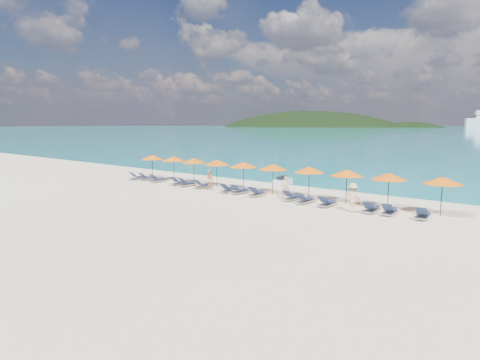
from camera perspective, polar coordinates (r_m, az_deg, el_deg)
The scene contains 32 objects.
ground at distance 25.90m, azimuth -4.18°, elevation -3.35°, with size 1400.00×1400.00×0.00m, color beige.
headland_main at distance 643.84m, azimuth 9.28°, elevation 4.07°, with size 374.00×242.00×126.50m.
headland_small at distance 603.58m, azimuth 22.74°, elevation 3.58°, with size 162.00×126.00×85.50m.
jetski at distance 33.68m, azimuth 6.06°, elevation -0.20°, with size 0.82×2.10×0.74m.
beachgoer_a at distance 27.32m, azimuth 6.57°, elevation -1.13°, with size 0.57×0.37×1.56m, color tan.
beachgoer_b at distance 30.93m, azimuth -4.40°, elevation 0.01°, with size 0.78×0.45×1.59m, color tan.
beachgoer_c at distance 23.95m, azimuth 15.73°, elevation -2.47°, with size 1.11×0.52×1.72m, color tan.
umbrella_0 at distance 38.04m, azimuth -12.38°, elevation 3.19°, with size 2.10×2.10×2.28m.
umbrella_1 at distance 36.10m, azimuth -9.44°, elevation 3.02°, with size 2.10×2.10×2.28m.
umbrella_2 at distance 34.00m, azimuth -6.60°, elevation 2.77°, with size 2.10×2.10×2.28m.
umbrella_3 at distance 32.11m, azimuth -3.32°, elevation 2.50°, with size 2.10×2.10×2.28m.
umbrella_4 at distance 30.40m, azimuth 0.51°, elevation 2.21°, with size 2.10×2.10×2.28m.
umbrella_5 at distance 28.85m, azimuth 4.72°, elevation 1.87°, with size 2.10×2.10×2.28m.
umbrella_6 at distance 27.50m, azimuth 9.82°, elevation 1.47°, with size 2.10×2.10×2.28m.
umbrella_7 at distance 26.22m, azimuth 14.97°, elevation 1.00°, with size 2.10×2.10×2.28m.
umbrella_8 at distance 25.22m, azimuth 20.43°, elevation 0.50°, with size 2.10×2.10×2.28m.
umbrella_9 at distance 24.55m, azimuth 26.86°, elevation -0.05°, with size 2.10×2.10×2.28m.
lounger_0 at distance 37.89m, azimuth -14.35°, elevation 0.40°, with size 0.67×1.72×0.66m.
lounger_1 at distance 37.27m, azimuth -13.05°, elevation 0.32°, with size 0.66×1.71×0.66m.
lounger_2 at distance 35.98m, azimuth -11.60°, elevation 0.09°, with size 0.67×1.72×0.66m.
lounger_3 at distance 33.88m, azimuth -8.65°, elevation -0.32°, with size 0.64×1.71×0.66m.
lounger_4 at distance 33.09m, azimuth -7.49°, elevation -0.50°, with size 0.66×1.71×0.66m.
lounger_5 at distance 32.00m, azimuth -5.33°, elevation -0.75°, with size 0.74×1.74×0.66m.
lounger_6 at distance 29.99m, azimuth -1.67°, elevation -1.31°, with size 0.75×1.74×0.66m.
lounger_7 at distance 29.36m, azimuth 0.03°, elevation -1.51°, with size 0.78×1.75×0.66m.
lounger_8 at distance 28.38m, azimuth 2.44°, elevation -1.85°, with size 0.78×1.75×0.66m.
lounger_9 at distance 27.01m, azimuth 7.43°, elevation -2.42°, with size 0.74×1.74×0.66m.
lounger_10 at distance 26.18m, azimuth 9.30°, elevation -2.79°, with size 0.70×1.73×0.66m.
lounger_11 at distance 25.43m, azimuth 12.28°, elevation -3.18°, with size 0.64×1.71×0.66m.
lounger_12 at distance 24.40m, azimuth 18.14°, elevation -3.87°, with size 0.72×1.73×0.66m.
lounger_13 at distance 24.19m, azimuth 20.51°, elevation -4.09°, with size 0.74×1.74×0.66m.
lounger_14 at distance 23.82m, azimuth 24.55°, elevation -4.49°, with size 0.79×1.75×0.66m.
Camera 1 is at (17.36, -18.53, 5.09)m, focal length 30.00 mm.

